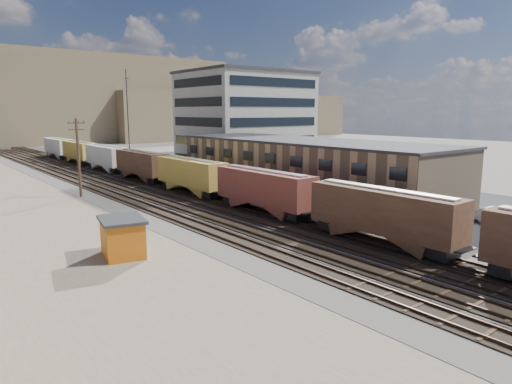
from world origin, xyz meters
TOP-DOWN VIEW (x-y plane):
  - ground at (0.00, 0.00)m, footprint 300.00×300.00m
  - ballast_bed at (0.00, 50.00)m, footprint 18.00×200.00m
  - asphalt_lot at (22.00, 35.00)m, footprint 26.00×120.00m
  - rail_tracks at (-0.55, 50.00)m, footprint 11.40×200.00m
  - freight_train at (3.80, 42.73)m, footprint 3.00×119.74m
  - warehouse at (14.98, 25.00)m, footprint 12.40×40.40m
  - office_tower at (27.95, 54.95)m, footprint 22.60×18.60m
  - utility_pole_north at (-8.50, 42.00)m, footprint 2.20×0.32m
  - radio_mast at (6.00, 60.00)m, footprint 1.20×0.16m
  - maintenance_shed at (-13.98, 15.18)m, footprint 3.89×4.59m
  - parked_car_white at (18.54, 1.80)m, footprint 2.06×4.88m
  - parked_car_blue at (22.53, 53.46)m, footprint 5.57×6.56m
  - parked_car_far at (31.98, 44.18)m, footprint 2.77×4.76m

SIDE VIEW (x-z plane):
  - ground at x=0.00m, z-range 0.00..0.00m
  - asphalt_lot at x=22.00m, z-range 0.00..0.04m
  - ballast_bed at x=0.00m, z-range 0.00..0.06m
  - rail_tracks at x=-0.55m, z-range -0.01..0.23m
  - parked_car_far at x=31.98m, z-range 0.00..1.52m
  - parked_car_white at x=18.54m, z-range 0.00..1.57m
  - parked_car_blue at x=22.53m, z-range 0.00..1.67m
  - maintenance_shed at x=-13.98m, z-range 0.03..2.99m
  - freight_train at x=3.80m, z-range 0.56..5.02m
  - warehouse at x=14.98m, z-range 0.03..7.28m
  - utility_pole_north at x=-8.50m, z-range 0.30..10.30m
  - radio_mast at x=6.00m, z-range 0.12..18.12m
  - office_tower at x=27.95m, z-range 0.04..18.49m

